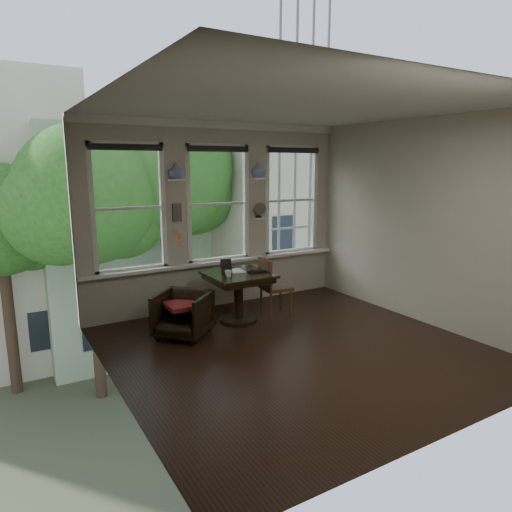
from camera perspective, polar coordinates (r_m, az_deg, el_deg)
ground at (r=6.01m, az=4.98°, el=-11.48°), size 4.50×4.50×0.00m
ceiling at (r=5.58m, az=5.53°, el=18.23°), size 4.50×4.50×0.00m
wall_back at (r=7.52m, az=-4.87°, el=5.01°), size 4.50×0.00×4.50m
wall_front at (r=4.03m, az=24.29°, el=-1.53°), size 4.50×0.00×4.50m
wall_left at (r=4.67m, az=-17.78°, el=0.59°), size 0.00×4.50×4.50m
wall_right at (r=7.14m, az=20.08°, el=4.02°), size 0.00×4.50×4.50m
window_left at (r=7.00m, az=-15.70°, el=5.80°), size 1.10×0.12×1.90m
window_center at (r=7.50m, az=-4.89°, el=6.52°), size 1.10×0.12×1.90m
window_right at (r=8.24m, az=4.29°, el=6.96°), size 1.10×0.12×1.90m
shelf_left at (r=7.10m, az=-9.93°, el=9.36°), size 0.26×0.16×0.03m
shelf_right at (r=7.74m, az=0.29°, el=9.68°), size 0.26×0.16×0.03m
intercom at (r=7.16m, az=-9.88°, el=5.36°), size 0.14×0.06×0.28m
sticky_notes at (r=7.21m, az=-9.80°, el=2.60°), size 0.16×0.01×0.24m
desk_fan at (r=7.76m, az=0.36°, el=5.46°), size 0.20×0.20×0.24m
vase_left at (r=7.10m, az=-9.97°, el=10.48°), size 0.24×0.24×0.25m
vase_right at (r=7.73m, az=0.29°, el=10.71°), size 0.24×0.24×0.25m
table at (r=6.85m, az=-2.21°, el=-5.21°), size 0.90×0.90×0.75m
armchair_left at (r=6.36m, az=-9.12°, el=-7.23°), size 0.96×0.96×0.63m
cushion_red at (r=6.32m, az=-9.16°, el=-6.07°), size 0.45×0.45×0.06m
side_chair_right at (r=7.11m, az=2.50°, el=-3.89°), size 0.46×0.46×0.92m
laptop at (r=6.78m, az=0.68°, el=-1.98°), size 0.35×0.23×0.03m
mug at (r=6.52m, az=-3.47°, el=-2.23°), size 0.11×0.11×0.10m
drinking_glass at (r=6.76m, az=-0.82°, el=-1.75°), size 0.14×0.14×0.09m
tablet at (r=6.71m, az=-3.73°, el=-1.29°), size 0.17×0.10×0.22m
papers at (r=6.90m, az=-2.47°, el=-1.85°), size 0.26×0.33×0.00m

